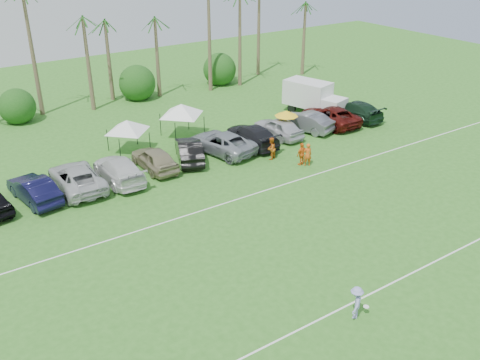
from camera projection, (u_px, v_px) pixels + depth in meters
ground at (372, 333)px, 23.97m from camera, size 120.00×120.00×0.00m
field_lines at (266, 251)px, 29.92m from camera, size 80.00×12.10×0.01m
palm_tree_4 at (28, 37)px, 46.96m from camera, size 2.40×2.40×8.90m
palm_tree_5 at (71, 22)px, 48.60m from camera, size 2.40×2.40×9.90m
palm_tree_6 at (112, 9)px, 50.24m from camera, size 2.40×2.40×10.90m
palm_tree_8 at (196, 19)px, 55.54m from camera, size 2.40×2.40×8.90m
palm_tree_9 at (235, 6)px, 57.68m from camera, size 2.40×2.40×9.90m
bush_tree_1 at (13, 100)px, 49.18m from camera, size 4.00×4.00×4.00m
bush_tree_2 at (134, 80)px, 55.24m from camera, size 4.00×4.00×4.00m
bush_tree_3 at (216, 67)px, 60.29m from camera, size 4.00×4.00×4.00m
sideline_player_a at (307, 155)px, 39.98m from camera, size 0.77×0.65×1.78m
sideline_player_b at (271, 148)px, 41.09m from camera, size 1.03×0.92×1.75m
sideline_player_c at (302, 154)px, 40.09m from camera, size 1.09×0.58×1.78m
box_truck at (314, 97)px, 50.39m from camera, size 3.78×6.34×3.07m
canopy_tent_left at (127, 120)px, 41.48m from camera, size 3.90×3.90×3.16m
canopy_tent_right at (181, 104)px, 44.42m from camera, size 4.22×4.22×3.42m
market_umbrella at (286, 113)px, 45.03m from camera, size 2.03×2.03×2.26m
frisbee_player at (356, 303)px, 24.58m from camera, size 1.30×1.14×1.67m
parked_car_1 at (34, 189)px, 34.91m from camera, size 2.54×5.32×1.68m
parked_car_2 at (77, 178)px, 36.52m from camera, size 2.93×6.12×1.68m
parked_car_3 at (119, 169)px, 37.70m from camera, size 2.52×5.86×1.68m
parked_car_4 at (154, 159)px, 39.41m from camera, size 2.05×4.96×1.68m
parked_car_5 at (189, 150)px, 40.86m from camera, size 3.57×5.40×1.68m
parked_car_6 at (222, 142)px, 42.29m from camera, size 4.02×6.51×1.68m
parked_car_7 at (252, 135)px, 43.73m from camera, size 2.59×5.89×1.68m
parked_car_8 at (278, 127)px, 45.36m from camera, size 2.32×5.07×1.68m
parked_car_9 at (305, 121)px, 46.74m from camera, size 3.18×5.41×1.68m
parked_car_10 at (331, 115)px, 48.17m from camera, size 2.95×6.13×1.68m
parked_car_11 at (355, 110)px, 49.54m from camera, size 2.50×5.86×1.68m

